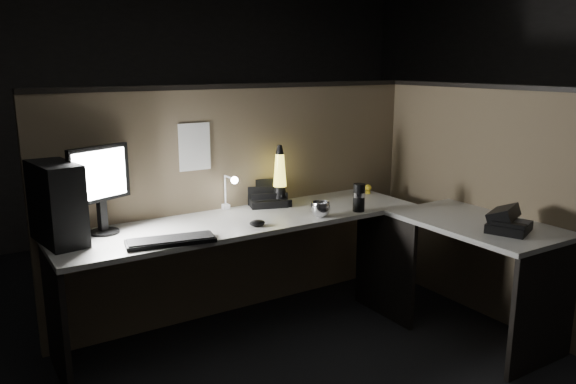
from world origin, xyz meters
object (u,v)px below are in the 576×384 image
monitor (100,181)px  keyboard (171,241)px  pc_tower (56,203)px  lava_lamp (280,180)px  desk_phone (507,222)px

monitor → keyboard: bearing=-80.1°
pc_tower → lava_lamp: size_ratio=1.06×
lava_lamp → desk_phone: bearing=-57.1°
desk_phone → lava_lamp: bearing=100.0°
monitor → lava_lamp: monitor is taller
lava_lamp → desk_phone: size_ratio=1.34×
keyboard → desk_phone: bearing=-14.5°
monitor → desk_phone: monitor is taller
pc_tower → desk_phone: bearing=-35.9°
pc_tower → monitor: 0.26m
pc_tower → keyboard: pc_tower is taller
lava_lamp → pc_tower: bearing=-177.2°
lava_lamp → desk_phone: (0.78, -1.20, -0.11)m
monitor → pc_tower: bearing=167.9°
monitor → keyboard: (0.25, -0.38, -0.28)m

